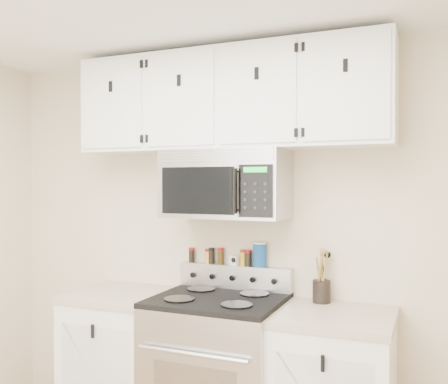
{
  "coord_description": "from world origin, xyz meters",
  "views": [
    {
      "loc": [
        1.18,
        -1.3,
        1.63
      ],
      "look_at": [
        0.03,
        1.45,
        1.58
      ],
      "focal_mm": 40.0,
      "sensor_mm": 36.0,
      "label": 1
    }
  ],
  "objects_px": {
    "range": "(218,374)",
    "microwave": "(226,184)",
    "utensil_crock": "(322,290)",
    "salt_canister": "(260,254)"
  },
  "relations": [
    {
      "from": "range",
      "to": "microwave",
      "type": "height_order",
      "value": "microwave"
    },
    {
      "from": "microwave",
      "to": "utensil_crock",
      "type": "relative_size",
      "value": 2.45
    },
    {
      "from": "range",
      "to": "microwave",
      "type": "distance_m",
      "value": 1.15
    },
    {
      "from": "utensil_crock",
      "to": "salt_canister",
      "type": "relative_size",
      "value": 1.96
    },
    {
      "from": "utensil_crock",
      "to": "salt_canister",
      "type": "height_order",
      "value": "salt_canister"
    },
    {
      "from": "microwave",
      "to": "salt_canister",
      "type": "relative_size",
      "value": 4.8
    },
    {
      "from": "salt_canister",
      "to": "range",
      "type": "bearing_deg",
      "value": -120.87
    },
    {
      "from": "utensil_crock",
      "to": "salt_canister",
      "type": "bearing_deg",
      "value": 172.97
    },
    {
      "from": "microwave",
      "to": "salt_canister",
      "type": "xyz_separation_m",
      "value": [
        0.17,
        0.16,
        -0.45
      ]
    },
    {
      "from": "range",
      "to": "utensil_crock",
      "type": "relative_size",
      "value": 3.55
    }
  ]
}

